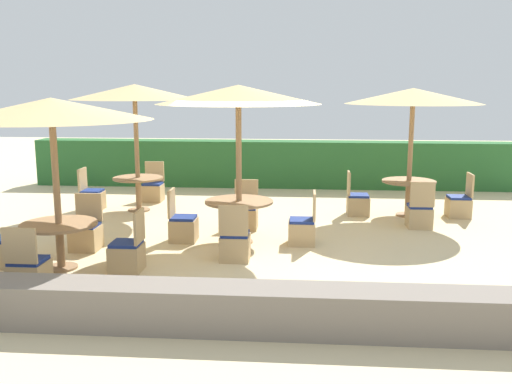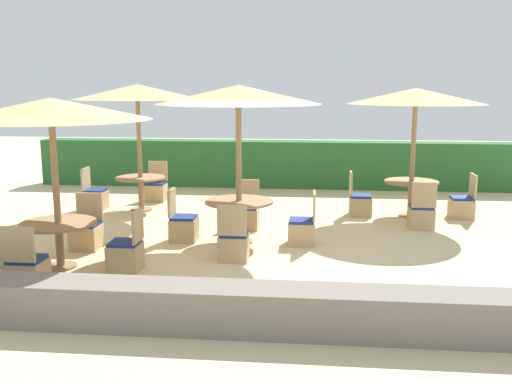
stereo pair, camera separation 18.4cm
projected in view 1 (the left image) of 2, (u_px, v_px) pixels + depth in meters
The scene contains 23 objects.
ground_plane at pixel (253, 251), 9.53m from camera, with size 40.00×40.00×0.00m, color beige.
hedge_row at pixel (273, 164), 15.49m from camera, with size 13.00×0.70×1.25m, color #28602D.
stone_border at pixel (230, 308), 6.43m from camera, with size 10.00×0.56×0.52m, color slate.
parasol_back_left at pixel (135, 92), 12.15m from camera, with size 2.74×2.74×2.76m.
round_table_back_left at pixel (138, 184), 12.52m from camera, with size 1.09×1.09×0.75m.
patio_chair_back_left_west at pixel (92, 198), 12.66m from camera, with size 0.46×0.46×0.93m.
patio_chair_back_left_north at pixel (153, 190), 13.61m from camera, with size 0.46×0.46×0.93m.
parasol_back_right at pixel (413, 97), 11.68m from camera, with size 2.80×2.80×2.68m.
round_table_back_right at pixel (409, 188), 12.03m from camera, with size 1.12×1.12×0.76m.
patio_chair_back_right_west at pixel (357, 203), 12.16m from camera, with size 0.46×0.46×0.93m.
patio_chair_back_right_east at pixel (459, 205), 11.96m from camera, with size 0.46×0.46×0.93m.
patio_chair_back_right_south at pixel (419, 214), 11.08m from camera, with size 0.46×0.46×0.93m.
parasol_center at pixel (238, 95), 9.60m from camera, with size 2.82×2.82×2.74m.
round_table_center at pixel (239, 208), 9.96m from camera, with size 1.19×1.19×0.76m.
patio_chair_center_north at pixel (246, 215), 11.02m from camera, with size 0.46×0.46×0.93m.
patio_chair_center_south at pixel (235, 244), 9.01m from camera, with size 0.46×0.46×0.93m.
patio_chair_center_west at pixel (183, 227), 10.13m from camera, with size 0.46×0.46×0.93m.
patio_chair_center_east at pixel (303, 229), 9.92m from camera, with size 0.46×0.46×0.93m.
parasol_front_left at pixel (51, 110), 8.22m from camera, with size 2.93×2.93×2.56m.
round_table_front_left at pixel (59, 232), 8.55m from camera, with size 1.14×1.14×0.71m.
patio_chair_front_left_east at pixel (128, 254), 8.49m from camera, with size 0.46×0.46×0.93m.
patio_chair_front_left_north at pixel (86, 234), 9.60m from camera, with size 0.46×0.46×0.93m.
patio_chair_front_left_south at pixel (29, 273), 7.65m from camera, with size 0.46×0.46×0.93m.
Camera 1 is at (0.79, -9.14, 2.75)m, focal length 40.00 mm.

